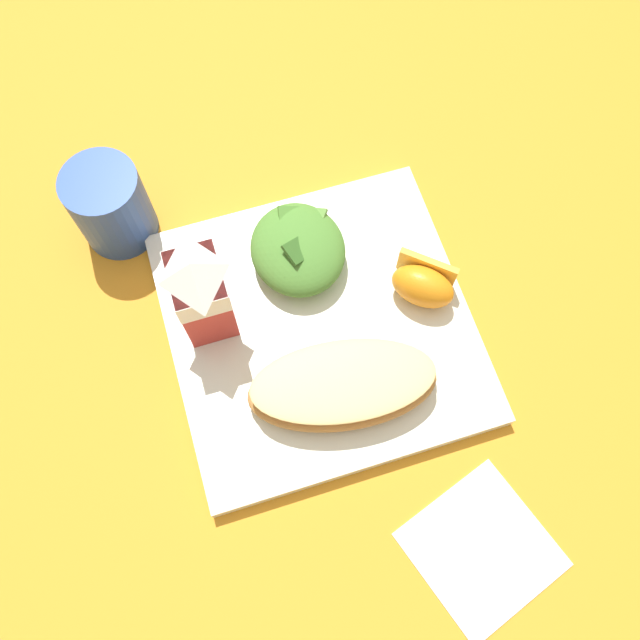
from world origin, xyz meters
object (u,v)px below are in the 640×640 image
at_px(white_plate, 320,327).
at_px(milk_carton, 200,289).
at_px(drinking_blue_cup, 111,206).
at_px(green_salad_pile, 303,248).
at_px(orange_wedge_front, 422,281).
at_px(paper_napkin, 482,549).
at_px(cheesy_pizza_bread, 342,385).

relative_size(white_plate, milk_carton, 2.55).
xyz_separation_m(milk_carton, drinking_blue_cup, (0.13, 0.06, -0.03)).
height_order(white_plate, drinking_blue_cup, drinking_blue_cup).
distance_m(green_salad_pile, milk_carton, 0.11).
bearing_deg(green_salad_pile, orange_wedge_front, -124.46).
bearing_deg(milk_carton, green_salad_pile, -72.40).
height_order(milk_carton, orange_wedge_front, milk_carton).
bearing_deg(drinking_blue_cup, paper_napkin, -149.65).
xyz_separation_m(white_plate, paper_napkin, (-0.23, -0.07, -0.01)).
bearing_deg(drinking_blue_cup, cheesy_pizza_bread, -145.69).
bearing_deg(paper_napkin, green_salad_pile, 12.63).
distance_m(white_plate, paper_napkin, 0.24).
height_order(cheesy_pizza_bread, orange_wedge_front, orange_wedge_front).
relative_size(cheesy_pizza_bread, drinking_blue_cup, 2.06).
distance_m(green_salad_pile, paper_napkin, 0.31).
height_order(orange_wedge_front, drinking_blue_cup, drinking_blue_cup).
distance_m(cheesy_pizza_bread, paper_napkin, 0.18).
distance_m(green_salad_pile, orange_wedge_front, 0.12).
xyz_separation_m(green_salad_pile, orange_wedge_front, (-0.07, -0.10, -0.00)).
distance_m(milk_carton, drinking_blue_cup, 0.14).
bearing_deg(drinking_blue_cup, green_salad_pile, -119.66).
distance_m(white_plate, drinking_blue_cup, 0.23).
bearing_deg(green_salad_pile, milk_carton, 107.60).
distance_m(white_plate, green_salad_pile, 0.08).
relative_size(milk_carton, orange_wedge_front, 1.60).
xyz_separation_m(white_plate, cheesy_pizza_bread, (-0.07, 0.00, 0.03)).
relative_size(orange_wedge_front, paper_napkin, 0.63).
distance_m(milk_carton, paper_napkin, 0.33).
xyz_separation_m(cheesy_pizza_bread, orange_wedge_front, (0.07, -0.10, 0.00)).
height_order(cheesy_pizza_bread, green_salad_pile, green_salad_pile).
xyz_separation_m(white_plate, green_salad_pile, (0.07, -0.00, 0.03)).
bearing_deg(cheesy_pizza_bread, orange_wedge_front, -54.14).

